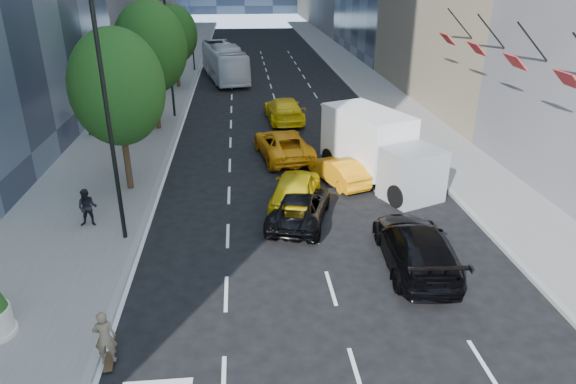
{
  "coord_description": "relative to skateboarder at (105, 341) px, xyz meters",
  "views": [
    {
      "loc": [
        -1.79,
        -14.26,
        9.87
      ],
      "look_at": [
        -0.03,
        4.49,
        1.6
      ],
      "focal_mm": 32.0,
      "sensor_mm": 36.0,
      "label": 1
    }
  ],
  "objects": [
    {
      "name": "city_bus",
      "position": [
        2.4,
        38.74,
        0.82
      ],
      "size": [
        4.79,
        11.91,
        3.23
      ],
      "primitive_type": "imported",
      "rotation": [
        0.0,
        0.0,
        0.18
      ],
      "color": "white",
      "rests_on": "ground"
    },
    {
      "name": "taxi_a",
      "position": [
        6.1,
        9.5,
        0.03
      ],
      "size": [
        3.05,
        5.19,
        1.66
      ],
      "primitive_type": "imported",
      "rotation": [
        0.0,
        0.0,
        2.9
      ],
      "color": "#D9BA0B",
      "rests_on": "ground"
    },
    {
      "name": "tree_far",
      "position": [
        -1.6,
        35.0,
        3.83
      ],
      "size": [
        3.9,
        3.9,
        6.92
      ],
      "color": "#2F2412",
      "rests_on": "sidewalk_left"
    },
    {
      "name": "tree_mid",
      "position": [
        -1.6,
        22.0,
        4.52
      ],
      "size": [
        4.5,
        4.5,
        7.99
      ],
      "color": "#2F2412",
      "rests_on": "sidewalk_left"
    },
    {
      "name": "black_sedan_lincoln",
      "position": [
        6.1,
        8.0,
        -0.14
      ],
      "size": [
        3.41,
        5.17,
        1.32
      ],
      "primitive_type": "imported",
      "rotation": [
        0.0,
        0.0,
        2.86
      ],
      "color": "black",
      "rests_on": "ground"
    },
    {
      "name": "pedestrian_b",
      "position": [
        -5.6,
        20.85,
        0.36
      ],
      "size": [
        1.2,
        1.15,
        2.01
      ],
      "primitive_type": "imported",
      "rotation": [
        0.0,
        0.0,
        2.41
      ],
      "color": "black",
      "rests_on": "sidewalk_left"
    },
    {
      "name": "traffic_signal",
      "position": [
        -0.8,
        43.0,
        3.44
      ],
      "size": [
        2.48,
        0.53,
        5.2
      ],
      "color": "black",
      "rests_on": "sidewalk_left"
    },
    {
      "name": "lamp_far",
      "position": [
        -0.72,
        25.0,
        5.02
      ],
      "size": [
        2.13,
        0.22,
        10.0
      ],
      "color": "black",
      "rests_on": "sidewalk_left"
    },
    {
      "name": "tree_near",
      "position": [
        -1.6,
        12.0,
        4.17
      ],
      "size": [
        4.2,
        4.2,
        7.46
      ],
      "color": "#2F2412",
      "rests_on": "sidewalk_left"
    },
    {
      "name": "taxi_b",
      "position": [
        8.52,
        12.0,
        -0.15
      ],
      "size": [
        2.63,
        4.13,
        1.29
      ],
      "primitive_type": "imported",
      "rotation": [
        0.0,
        0.0,
        3.49
      ],
      "color": "#FF980D",
      "rests_on": "ground"
    },
    {
      "name": "skateboarder",
      "position": [
        0.0,
        0.0,
        0.0
      ],
      "size": [
        0.62,
        0.45,
        1.59
      ],
      "primitive_type": "imported",
      "rotation": [
        0.0,
        0.0,
        3.27
      ],
      "color": "brown",
      "rests_on": "ground"
    },
    {
      "name": "taxi_d",
      "position": [
        6.8,
        23.44,
        0.03
      ],
      "size": [
        2.66,
        5.8,
        1.64
      ],
      "primitive_type": "imported",
      "rotation": [
        0.0,
        0.0,
        3.21
      ],
      "color": "yellow",
      "rests_on": "ground"
    },
    {
      "name": "sidewalk_right",
      "position": [
        15.6,
        33.0,
        -0.72
      ],
      "size": [
        4.0,
        120.0,
        0.15
      ],
      "primitive_type": "cube",
      "color": "slate",
      "rests_on": "ground"
    },
    {
      "name": "taxi_c",
      "position": [
        6.1,
        16.0,
        -0.02
      ],
      "size": [
        3.36,
        5.87,
        1.54
      ],
      "primitive_type": "imported",
      "rotation": [
        0.0,
        0.0,
        3.29
      ],
      "color": "orange",
      "rests_on": "ground"
    },
    {
      "name": "sidewalk_left",
      "position": [
        -3.4,
        33.0,
        -0.72
      ],
      "size": [
        6.0,
        120.0,
        0.15
      ],
      "primitive_type": "cube",
      "color": "slate",
      "rests_on": "ground"
    },
    {
      "name": "pedestrian_a",
      "position": [
        -2.52,
        8.15,
        0.16
      ],
      "size": [
        0.78,
        0.61,
        1.6
      ],
      "primitive_type": "imported",
      "rotation": [
        0.0,
        0.0,
        0.0
      ],
      "color": "black",
      "rests_on": "sidewalk_left"
    },
    {
      "name": "black_sedan_mercedes",
      "position": [
        9.8,
        4.12,
        0.01
      ],
      "size": [
        2.61,
        5.7,
        1.62
      ],
      "primitive_type": "imported",
      "rotation": [
        0.0,
        0.0,
        3.08
      ],
      "color": "black",
      "rests_on": "ground"
    },
    {
      "name": "ground",
      "position": [
        5.6,
        3.0,
        -0.8
      ],
      "size": [
        160.0,
        160.0,
        0.0
      ],
      "primitive_type": "plane",
      "color": "black",
      "rests_on": "ground"
    },
    {
      "name": "box_truck",
      "position": [
        10.48,
        12.25,
        0.91
      ],
      "size": [
        4.98,
        7.44,
        3.36
      ],
      "rotation": [
        0.0,
        0.0,
        0.39
      ],
      "color": "white",
      "rests_on": "ground"
    },
    {
      "name": "lamp_near",
      "position": [
        -0.72,
        7.0,
        5.02
      ],
      "size": [
        2.13,
        0.22,
        10.0
      ],
      "color": "black",
      "rests_on": "sidewalk_left"
    },
    {
      "name": "facade_flags",
      "position": [
        16.24,
        13.0,
        5.39
      ],
      "size": [
        1.85,
        13.3,
        2.05
      ],
      "color": "black",
      "rests_on": "ground"
    }
  ]
}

